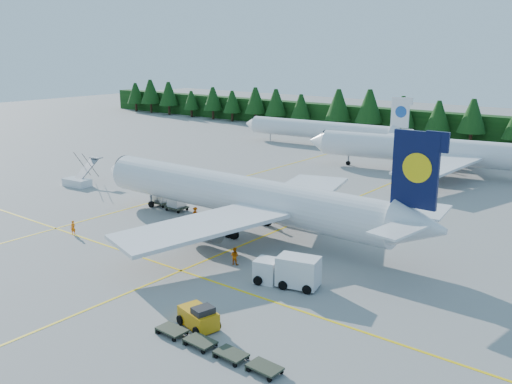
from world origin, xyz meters
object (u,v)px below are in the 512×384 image
Objects in this scene: airliner_red at (425,150)px; service_truck at (287,270)px; airstairs at (79,180)px; baggage_tug at (199,317)px; airliner_navy at (232,194)px.

airliner_red reaches higher than service_truck.
service_truck is at bearing -19.14° from airstairs.
baggage_tug is at bearing -31.03° from airstairs.
service_truck is (14.20, -9.31, -2.53)m from airliner_navy.
airstairs is 46.08m from service_truck.
airliner_red is at bearing 111.55° from baggage_tug.
airliner_navy is 23.93m from baggage_tug.
airliner_navy reaches higher than airliner_red.
airliner_navy is 7.52× the size of airstairs.
baggage_tug is (13.57, -19.48, -3.04)m from airliner_navy.
airstairs reaches higher than service_truck.
airliner_red is 6.98× the size of service_truck.
baggage_tug is (-0.63, -10.17, -0.51)m from service_truck.
airliner_red is at bearing 41.66° from airstairs.
service_truck is at bearing 100.50° from baggage_tug.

